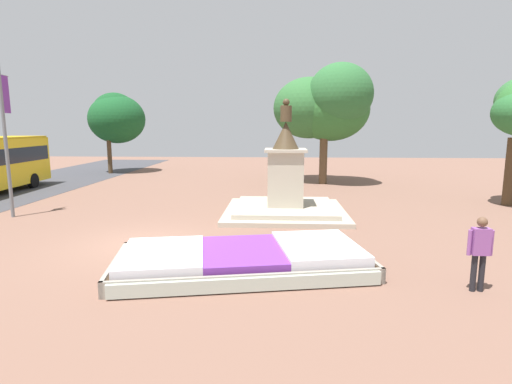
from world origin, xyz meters
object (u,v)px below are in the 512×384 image
at_px(banner_pole, 5,134).
at_px(pedestrian_near_planter, 480,249).
at_px(statue_monument, 285,190).
at_px(flower_planter, 244,259).

relative_size(banner_pole, pedestrian_near_planter, 3.72).
height_order(banner_pole, pedestrian_near_planter, banner_pole).
relative_size(statue_monument, banner_pole, 0.79).
bearing_deg(flower_planter, statue_monument, 79.98).
height_order(statue_monument, banner_pole, banner_pole).
relative_size(flower_planter, banner_pole, 1.09).
relative_size(flower_planter, pedestrian_near_planter, 4.04).
bearing_deg(pedestrian_near_planter, banner_pole, 156.40).
distance_m(flower_planter, pedestrian_near_planter, 5.64).
xyz_separation_m(flower_planter, banner_pole, (-10.18, 5.68, 3.19)).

